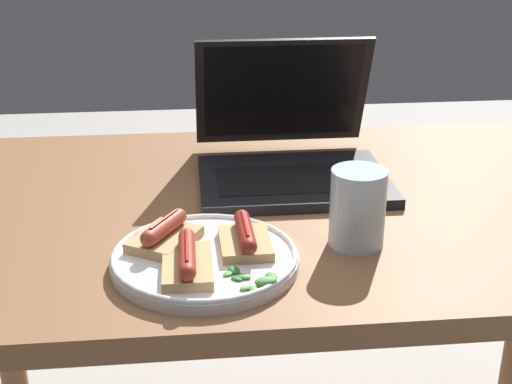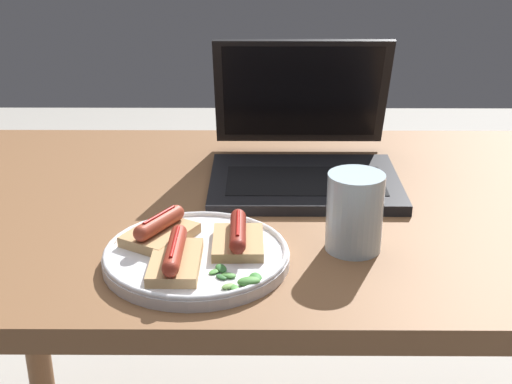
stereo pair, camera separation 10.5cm
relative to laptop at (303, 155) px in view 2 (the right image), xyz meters
The scene contains 8 objects.
desk 0.17m from the laptop, 89.12° to the right, with size 1.35×0.75×0.71m.
laptop is the anchor object (origin of this frame).
plate 0.36m from the laptop, 116.95° to the right, with size 0.26×0.26×0.02m.
sausage_toast_left 0.35m from the laptop, 127.83° to the right, with size 0.11×0.12×0.04m.
sausage_toast_middle 0.32m from the laptop, 109.30° to the right, with size 0.07×0.11×0.04m.
sausage_toast_right 0.40m from the laptop, 117.39° to the right, with size 0.06×0.12×0.04m.
salad_pile 0.41m from the laptop, 103.91° to the right, with size 0.07×0.08×0.01m.
drinking_glass 0.28m from the laptop, 78.09° to the right, with size 0.08×0.08×0.11m.
Camera 2 is at (-0.08, -1.08, 1.18)m, focal length 50.00 mm.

